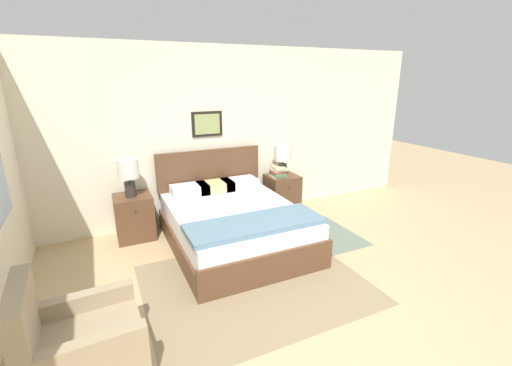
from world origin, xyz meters
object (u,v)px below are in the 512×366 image
armchair (79,348)px  nightstand_near_window (134,217)px  table_lamp_by_door (283,156)px  nightstand_by_door (282,193)px  table_lamp_near_window (128,172)px  bed (234,223)px

armchair → nightstand_near_window: armchair is taller
table_lamp_by_door → nightstand_by_door: bearing=58.1°
nightstand_by_door → table_lamp_near_window: 2.42m
bed → table_lamp_near_window: 1.53m
nightstand_near_window → nightstand_by_door: 2.32m
nightstand_by_door → table_lamp_by_door: bearing=-121.9°
bed → nightstand_by_door: size_ratio=3.30×
nightstand_near_window → table_lamp_by_door: size_ratio=1.21×
bed → table_lamp_near_window: size_ratio=3.98×
nightstand_near_window → table_lamp_near_window: table_lamp_near_window is taller
nightstand_by_door → table_lamp_by_door: table_lamp_by_door is taller
table_lamp_near_window → table_lamp_by_door: (2.32, 0.00, 0.00)m
bed → armchair: 2.37m
bed → nightstand_near_window: 1.39m
bed → nightstand_near_window: (-1.16, 0.76, 0.01)m
bed → armchair: size_ratio=2.35×
table_lamp_near_window → armchair: bearing=-105.4°
table_lamp_near_window → table_lamp_by_door: size_ratio=1.00×
bed → nightstand_by_door: bearing=33.4°
armchair → nightstand_by_door: size_ratio=1.40×
armchair → nightstand_by_door: bearing=124.6°
nightstand_near_window → table_lamp_by_door: 2.39m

